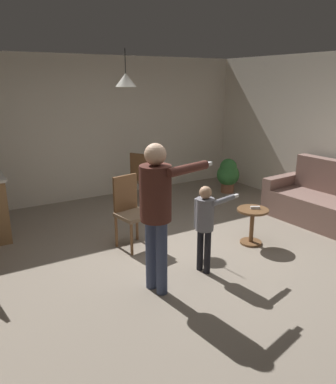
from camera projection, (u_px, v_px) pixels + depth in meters
ground at (182, 258)px, 4.92m from camera, size 7.68×7.68×0.00m
wall_back at (93, 129)px, 7.17m from camera, size 6.40×0.10×2.70m
couch_floral at (324, 203)px, 6.05m from camera, size 0.97×1.85×1.00m
side_table_by_couch at (252, 222)px, 5.27m from camera, size 0.44×0.44×0.52m
person_adult at (157, 203)px, 3.89m from camera, size 0.85×0.47×1.65m
person_child at (205, 219)px, 4.39m from camera, size 0.59×0.31×1.08m
dining_chair_by_counter at (131, 209)px, 5.14m from camera, size 0.49×0.49×1.00m
dining_chair_near_wall at (143, 177)px, 6.82m from camera, size 0.58×0.58×1.00m
potted_plant_corner at (228, 174)px, 7.69m from camera, size 0.46×0.46×0.71m
spare_remote_on_table at (255, 208)px, 5.22m from camera, size 0.13×0.10×0.04m
ceiling_light_pendant at (126, 80)px, 5.60m from camera, size 0.32×0.32×0.55m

